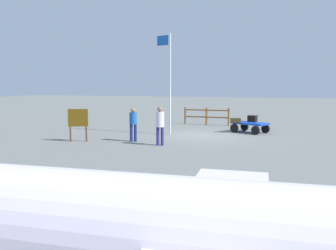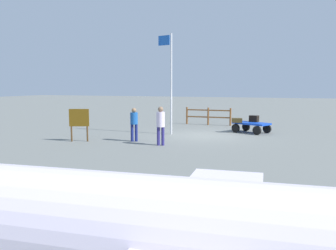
% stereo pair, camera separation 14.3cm
% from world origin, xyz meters
% --- Properties ---
extents(ground_plane, '(120.00, 120.00, 0.00)m').
position_xyz_m(ground_plane, '(0.00, 0.00, 0.00)').
color(ground_plane, slate).
extents(luggage_cart, '(2.24, 1.88, 0.59)m').
position_xyz_m(luggage_cart, '(-2.22, -1.97, 0.44)').
color(luggage_cart, '#123EBC').
rests_on(luggage_cart, ground).
extents(suitcase_grey, '(0.64, 0.45, 0.25)m').
position_xyz_m(suitcase_grey, '(-1.46, -1.68, 0.72)').
color(suitcase_grey, '#3D3218').
rests_on(suitcase_grey, luggage_cart).
extents(suitcase_maroon, '(0.56, 0.50, 0.37)m').
position_xyz_m(suitcase_maroon, '(-2.33, -2.39, 0.78)').
color(suitcase_maroon, black).
rests_on(suitcase_maroon, luggage_cart).
extents(worker_lead, '(0.50, 0.50, 1.62)m').
position_xyz_m(worker_lead, '(2.71, 3.15, 0.96)').
color(worker_lead, navy).
rests_on(worker_lead, ground).
extents(worker_trailing, '(0.48, 0.48, 1.76)m').
position_xyz_m(worker_trailing, '(1.09, 3.77, 1.05)').
color(worker_trailing, navy).
rests_on(worker_trailing, ground).
extents(airplane_near, '(7.36, 4.93, 2.99)m').
position_xyz_m(airplane_near, '(-3.52, 15.24, 1.13)').
color(airplane_near, white).
rests_on(airplane_near, ground).
extents(flagpole, '(0.82, 0.21, 5.48)m').
position_xyz_m(flagpole, '(1.93, 0.17, 3.15)').
color(flagpole, silver).
rests_on(flagpole, ground).
extents(signboard, '(0.90, 0.41, 1.57)m').
position_xyz_m(signboard, '(5.19, 4.05, 1.03)').
color(signboard, '#4C3319').
rests_on(signboard, ground).
extents(wooden_fence, '(3.17, 0.17, 1.19)m').
position_xyz_m(wooden_fence, '(1.03, -5.06, 0.67)').
color(wooden_fence, brown).
rests_on(wooden_fence, ground).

